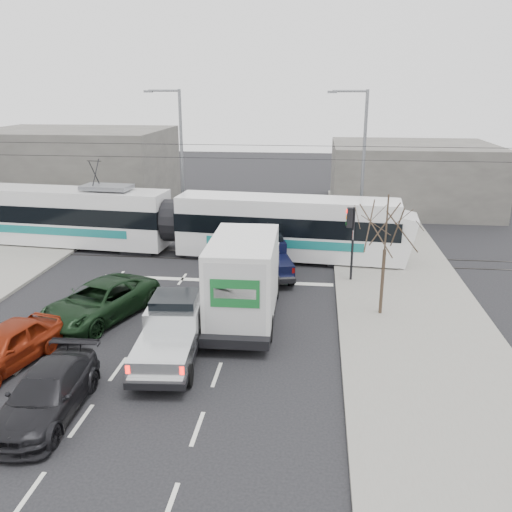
# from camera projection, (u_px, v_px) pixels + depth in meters

# --- Properties ---
(ground) EXTENTS (120.00, 120.00, 0.00)m
(ground) POSITION_uv_depth(u_px,v_px,m) (188.00, 333.00, 21.06)
(ground) COLOR black
(ground) RESTS_ON ground
(sidewalk_right) EXTENTS (6.00, 60.00, 0.15)m
(sidewalk_right) POSITION_uv_depth(u_px,v_px,m) (425.00, 343.00, 20.07)
(sidewalk_right) COLOR gray
(sidewalk_right) RESTS_ON ground
(rails) EXTENTS (60.00, 1.60, 0.03)m
(rails) POSITION_uv_depth(u_px,v_px,m) (229.00, 256.00, 30.53)
(rails) COLOR #33302D
(rails) RESTS_ON ground
(building_left) EXTENTS (14.00, 10.00, 6.00)m
(building_left) POSITION_uv_depth(u_px,v_px,m) (77.00, 168.00, 42.51)
(building_left) COLOR slate
(building_left) RESTS_ON ground
(building_right) EXTENTS (12.00, 10.00, 5.00)m
(building_right) POSITION_uv_depth(u_px,v_px,m) (411.00, 177.00, 41.76)
(building_right) COLOR slate
(building_right) RESTS_ON ground
(bare_tree) EXTENTS (2.40, 2.40, 5.00)m
(bare_tree) POSITION_uv_depth(u_px,v_px,m) (386.00, 228.00, 21.47)
(bare_tree) COLOR #47382B
(bare_tree) RESTS_ON ground
(traffic_signal) EXTENTS (0.44, 0.44, 3.60)m
(traffic_signal) POSITION_uv_depth(u_px,v_px,m) (351.00, 228.00, 25.70)
(traffic_signal) COLOR black
(traffic_signal) RESTS_ON ground
(street_lamp_near) EXTENTS (2.38, 0.25, 9.00)m
(street_lamp_near) POSITION_uv_depth(u_px,v_px,m) (360.00, 158.00, 32.00)
(street_lamp_near) COLOR slate
(street_lamp_near) RESTS_ON ground
(street_lamp_far) EXTENTS (2.38, 0.25, 9.00)m
(street_lamp_far) POSITION_uv_depth(u_px,v_px,m) (179.00, 152.00, 35.14)
(street_lamp_far) COLOR slate
(street_lamp_far) RESTS_ON ground
(catenary) EXTENTS (60.00, 0.20, 7.00)m
(catenary) POSITION_uv_depth(u_px,v_px,m) (228.00, 188.00, 29.37)
(catenary) COLOR black
(catenary) RESTS_ON ground
(tram) EXTENTS (25.23, 4.64, 5.12)m
(tram) POSITION_uv_depth(u_px,v_px,m) (172.00, 221.00, 30.79)
(tram) COLOR white
(tram) RESTS_ON ground
(silver_pickup) EXTENTS (2.30, 5.62, 1.99)m
(silver_pickup) POSITION_uv_depth(u_px,v_px,m) (172.00, 329.00, 19.09)
(silver_pickup) COLOR black
(silver_pickup) RESTS_ON ground
(box_truck) EXTENTS (2.60, 7.25, 3.60)m
(box_truck) POSITION_uv_depth(u_px,v_px,m) (245.00, 278.00, 21.80)
(box_truck) COLOR black
(box_truck) RESTS_ON ground
(navy_pickup) EXTENTS (2.83, 4.96, 1.97)m
(navy_pickup) POSITION_uv_depth(u_px,v_px,m) (269.00, 256.00, 27.41)
(navy_pickup) COLOR black
(navy_pickup) RESTS_ON ground
(green_car) EXTENTS (4.23, 6.04, 1.53)m
(green_car) POSITION_uv_depth(u_px,v_px,m) (99.00, 301.00, 22.15)
(green_car) COLOR black
(green_car) RESTS_ON ground
(red_car) EXTENTS (2.73, 4.70, 1.50)m
(red_car) POSITION_uv_depth(u_px,v_px,m) (5.00, 346.00, 18.34)
(red_car) COLOR maroon
(red_car) RESTS_ON ground
(dark_car) EXTENTS (2.07, 4.76, 1.36)m
(dark_car) POSITION_uv_depth(u_px,v_px,m) (47.00, 394.00, 15.65)
(dark_car) COLOR black
(dark_car) RESTS_ON ground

